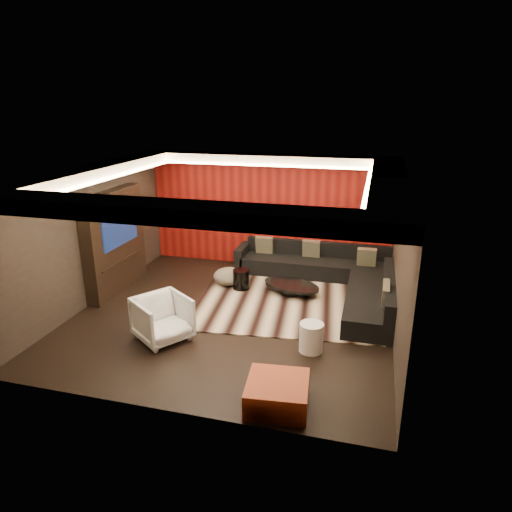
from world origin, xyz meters
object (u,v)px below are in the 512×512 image
(orange_ottoman, at_px, (277,394))
(armchair, at_px, (163,319))
(sectional_sofa, at_px, (333,277))
(drum_stool, at_px, (241,279))
(white_side_table, at_px, (311,337))
(coffee_table, at_px, (291,289))

(orange_ottoman, xyz_separation_m, armchair, (-2.32, 1.28, 0.21))
(sectional_sofa, bearing_deg, drum_stool, -163.18)
(orange_ottoman, bearing_deg, white_side_table, 81.37)
(white_side_table, bearing_deg, drum_stool, 130.21)
(white_side_table, bearing_deg, sectional_sofa, 88.49)
(armchair, xyz_separation_m, sectional_sofa, (2.63, 3.08, -0.13))
(orange_ottoman, bearing_deg, sectional_sofa, 85.94)
(coffee_table, bearing_deg, armchair, -125.59)
(drum_stool, distance_m, orange_ottoman, 4.12)
(coffee_table, bearing_deg, drum_stool, -178.73)
(orange_ottoman, bearing_deg, drum_stool, 113.48)
(white_side_table, distance_m, orange_ottoman, 1.58)
(coffee_table, height_order, armchair, armchair)
(drum_stool, bearing_deg, armchair, -105.27)
(white_side_table, relative_size, sectional_sofa, 0.14)
(coffee_table, relative_size, white_side_table, 2.53)
(armchair, bearing_deg, drum_stool, 20.61)
(coffee_table, bearing_deg, sectional_sofa, 34.22)
(drum_stool, height_order, white_side_table, white_side_table)
(orange_ottoman, distance_m, armchair, 2.66)
(armchair, distance_m, sectional_sofa, 4.05)
(white_side_table, bearing_deg, armchair, -173.95)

